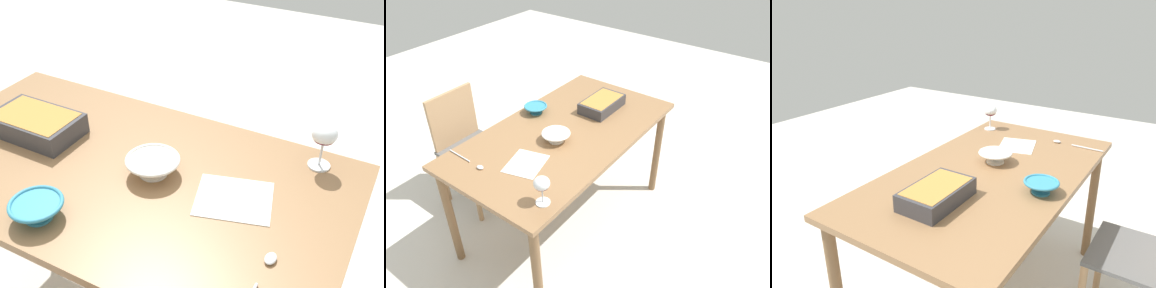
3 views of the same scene
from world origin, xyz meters
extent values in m
plane|color=beige|center=(0.00, 0.00, 0.00)|extent=(8.00, 8.00, 0.00)
cube|color=olive|center=(0.00, 0.00, 0.76)|extent=(1.49, 0.82, 0.03)
cylinder|color=brown|center=(-0.69, -0.35, 0.37)|extent=(0.05, 0.05, 0.75)
cylinder|color=brown|center=(0.69, -0.35, 0.37)|extent=(0.05, 0.05, 0.75)
cylinder|color=brown|center=(-0.69, 0.35, 0.37)|extent=(0.05, 0.05, 0.75)
cylinder|color=brown|center=(0.69, 0.35, 0.37)|extent=(0.05, 0.05, 0.75)
cube|color=#595959|center=(-0.19, 0.69, 0.45)|extent=(0.40, 0.41, 0.02)
cube|color=tan|center=(-0.19, 0.88, 0.66)|extent=(0.38, 0.02, 0.40)
cylinder|color=tan|center=(-0.37, 0.50, 0.22)|extent=(0.04, 0.04, 0.44)
cylinder|color=tan|center=(-0.01, 0.50, 0.22)|extent=(0.04, 0.04, 0.44)
cylinder|color=tan|center=(-0.37, 0.87, 0.22)|extent=(0.04, 0.04, 0.44)
cylinder|color=tan|center=(-0.01, 0.87, 0.22)|extent=(0.04, 0.04, 0.44)
cylinder|color=white|center=(-0.56, -0.31, 0.78)|extent=(0.07, 0.07, 0.01)
cylinder|color=white|center=(-0.56, -0.31, 0.83)|extent=(0.01, 0.01, 0.09)
ellipsoid|color=white|center=(-0.56, -0.31, 0.90)|extent=(0.08, 0.08, 0.07)
ellipsoid|color=#4C0A19|center=(-0.56, -0.31, 0.89)|extent=(0.07, 0.07, 0.04)
cube|color=#38383D|center=(0.38, -0.03, 0.81)|extent=(0.31, 0.19, 0.07)
cube|color=#B27A38|center=(0.38, -0.03, 0.84)|extent=(0.28, 0.17, 0.02)
cylinder|color=teal|center=(0.07, 0.29, 0.78)|extent=(0.08, 0.08, 0.01)
cone|color=teal|center=(0.07, 0.29, 0.81)|extent=(0.15, 0.15, 0.04)
torus|color=teal|center=(0.07, 0.29, 0.83)|extent=(0.15, 0.15, 0.01)
cylinder|color=white|center=(-0.11, -0.03, 0.78)|extent=(0.09, 0.09, 0.01)
cone|color=white|center=(-0.11, -0.03, 0.81)|extent=(0.17, 0.17, 0.05)
torus|color=white|center=(-0.11, -0.03, 0.83)|extent=(0.17, 0.17, 0.01)
cylinder|color=silver|center=(-0.56, 0.31, 0.78)|extent=(0.01, 0.18, 0.01)
ellipsoid|color=silver|center=(-0.56, 0.14, 0.79)|extent=(0.03, 0.04, 0.01)
cube|color=white|center=(-0.39, -0.04, 0.78)|extent=(0.27, 0.25, 0.00)
camera|label=1|loc=(-0.77, 0.94, 1.70)|focal=43.61mm
camera|label=2|loc=(-1.55, -1.25, 2.06)|focal=35.34mm
camera|label=3|loc=(1.45, 0.80, 1.55)|focal=34.95mm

